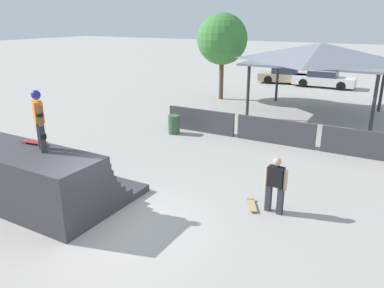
% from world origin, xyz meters
% --- Properties ---
extents(ground_plane, '(160.00, 160.00, 0.00)m').
position_xyz_m(ground_plane, '(0.00, 0.00, 0.00)').
color(ground_plane, '#A3A09B').
extents(quarter_pipe_ramp, '(4.98, 3.29, 1.65)m').
position_xyz_m(quarter_pipe_ramp, '(-3.04, -0.14, 0.72)').
color(quarter_pipe_ramp, '#38383D').
rests_on(quarter_pipe_ramp, ground).
extents(skater_on_deck, '(0.67, 0.48, 1.62)m').
position_xyz_m(skater_on_deck, '(-2.44, -0.11, 2.58)').
color(skater_on_deck, '#2D2D33').
rests_on(skater_on_deck, quarter_pipe_ramp).
extents(skateboard_on_deck, '(0.85, 0.30, 0.09)m').
position_xyz_m(skateboard_on_deck, '(-3.05, 0.11, 1.70)').
color(skateboard_on_deck, silver).
rests_on(skateboard_on_deck, quarter_pipe_ramp).
extents(bystander_walking, '(0.63, 0.25, 1.57)m').
position_xyz_m(bystander_walking, '(3.14, 2.62, 0.87)').
color(bystander_walking, '#2D2D33').
rests_on(bystander_walking, ground).
extents(skateboard_on_ground, '(0.55, 0.79, 0.09)m').
position_xyz_m(skateboard_on_ground, '(2.51, 2.63, 0.06)').
color(skateboard_on_ground, red).
rests_on(skateboard_on_ground, ground).
extents(barrier_fence, '(10.37, 0.12, 1.05)m').
position_xyz_m(barrier_fence, '(1.33, 8.35, 0.53)').
color(barrier_fence, '#3D3D42').
rests_on(barrier_fence, ground).
extents(pavilion_shelter, '(7.02, 5.85, 3.81)m').
position_xyz_m(pavilion_shelter, '(1.69, 14.33, 3.26)').
color(pavilion_shelter, '#2D2D33').
rests_on(pavilion_shelter, ground).
extents(tree_beside_pavilion, '(3.16, 3.16, 5.36)m').
position_xyz_m(tree_beside_pavilion, '(-4.60, 15.58, 3.76)').
color(tree_beside_pavilion, brown).
rests_on(tree_beside_pavilion, ground).
extents(trash_bin, '(0.52, 0.52, 0.85)m').
position_xyz_m(trash_bin, '(-3.11, 7.48, 0.42)').
color(trash_bin, '#385B3D').
rests_on(trash_bin, ground).
extents(parked_car_tan, '(4.56, 2.44, 1.27)m').
position_xyz_m(parked_car_tan, '(-2.72, 23.82, 0.60)').
color(parked_car_tan, tan).
rests_on(parked_car_tan, ground).
extents(parked_car_white, '(4.48, 1.69, 1.27)m').
position_xyz_m(parked_car_white, '(0.32, 23.39, 0.60)').
color(parked_car_white, silver).
rests_on(parked_car_white, ground).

